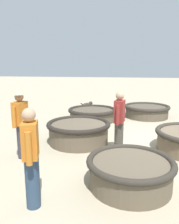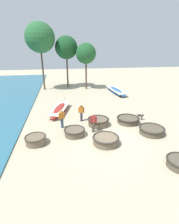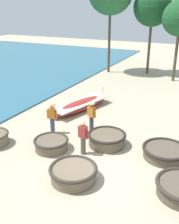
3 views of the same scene
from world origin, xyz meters
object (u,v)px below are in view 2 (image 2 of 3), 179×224
coracle_front_left (98,121)px  tree_right_mid (86,54)px  tree_center (40,38)px  dog (140,116)px  coracle_far_right (36,140)px  fisherman_with_hat (93,122)px  fisherman_standing_right (62,118)px  coracle_nearest (106,140)px  long_boat_ochre_hull (116,91)px  coracle_far_left (75,132)px  long_boat_red_hull (60,110)px  coracle_beside_post (128,120)px  coracle_front_right (152,130)px  fisherman_crouching (81,111)px  tree_leftmost (66,48)px

coracle_front_left → tree_right_mid: 14.08m
tree_center → tree_right_mid: bearing=-4.8°
coracle_front_left → dog: coracle_front_left is taller
coracle_far_right → fisherman_with_hat: 4.37m
fisherman_standing_right → dog: fisherman_standing_right is taller
coracle_nearest → long_boat_ochre_hull: long_boat_ochre_hull is taller
fisherman_with_hat → fisherman_standing_right: (-2.38, 1.16, 0.00)m
coracle_far_left → dog: dog is taller
fisherman_with_hat → long_boat_red_hull: bearing=118.9°
tree_right_mid → coracle_beside_post: bearing=-82.0°
coracle_front_left → coracle_far_left: (-2.11, -1.48, -0.04)m
coracle_front_right → coracle_far_right: (-8.56, -0.16, 0.03)m
coracle_front_left → dog: size_ratio=3.27×
fisherman_crouching → dog: 5.39m
coracle_beside_post → coracle_nearest: size_ratio=1.06×
coracle_front_left → coracle_nearest: 3.02m
long_boat_ochre_hull → long_boat_red_hull: 10.24m
fisherman_with_hat → tree_leftmost: 16.91m
tree_leftmost → long_boat_red_hull: bearing=-96.6°
long_boat_red_hull → long_boat_ochre_hull: bearing=39.8°
coracle_nearest → fisherman_standing_right: fisherman_standing_right is taller
coracle_far_right → tree_right_mid: 17.17m
coracle_front_right → coracle_nearest: size_ratio=1.06×
coracle_far_left → fisherman_with_hat: bearing=11.5°
coracle_far_left → coracle_nearest: coracle_nearest is taller
coracle_beside_post → fisherman_with_hat: (-3.30, -1.27, 0.56)m
coracle_front_right → coracle_far_right: 8.57m
coracle_front_right → long_boat_red_hull: long_boat_red_hull is taller
coracle_far_right → coracle_beside_post: coracle_far_right is taller
fisherman_crouching → tree_center: tree_center is taller
coracle_far_right → long_boat_red_hull: 6.03m
coracle_front_right → fisherman_with_hat: 4.49m
coracle_beside_post → fisherman_with_hat: 3.58m
coracle_front_left → long_boat_red_hull: bearing=132.4°
long_boat_red_hull → coracle_front_right: bearing=-39.0°
fisherman_standing_right → dog: (7.04, 0.59, -0.46)m
coracle_beside_post → tree_right_mid: 14.12m
fisherman_crouching → tree_right_mid: bearing=80.1°
long_boat_ochre_hull → fisherman_with_hat: (-5.27, -11.27, 0.53)m
coracle_front_left → tree_leftmost: 16.02m
coracle_far_right → dog: size_ratio=2.61×
long_boat_ochre_hull → long_boat_red_hull: long_boat_ochre_hull is taller
coracle_front_left → fisherman_standing_right: (-3.01, -0.02, 0.50)m
long_boat_red_hull → fisherman_crouching: (1.93, -2.47, 0.66)m
long_boat_red_hull → tree_center: bearing=102.6°
coracle_beside_post → tree_center: bearing=121.0°
coracle_front_left → tree_center: tree_center is taller
coracle_far_right → fisherman_standing_right: fisherman_standing_right is taller
fisherman_crouching → tree_leftmost: size_ratio=0.22×
coracle_front_right → fisherman_with_hat: (-4.36, 0.93, 0.55)m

